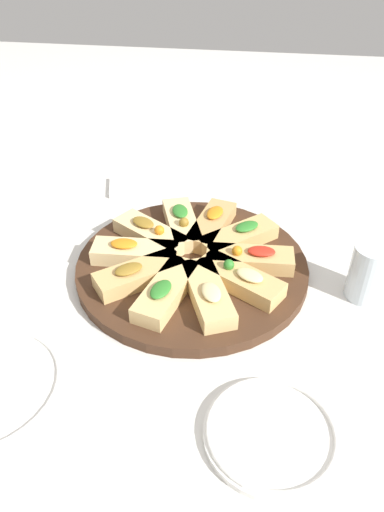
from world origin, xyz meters
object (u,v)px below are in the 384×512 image
at_px(plate_left, 271,433).
at_px(napkin_stack, 132,186).
at_px(water_glass, 369,272).
at_px(serving_board, 192,267).

height_order(plate_left, napkin_stack, plate_left).
bearing_deg(napkin_stack, water_glass, 147.91).
bearing_deg(plate_left, serving_board, -65.08).
distance_m(serving_board, water_glass, 0.32).
bearing_deg(water_glass, napkin_stack, -32.09).
xyz_separation_m(plate_left, napkin_stack, (0.34, -0.63, -0.00)).
bearing_deg(water_glass, serving_board, -4.29).
relative_size(serving_board, napkin_stack, 4.18).
distance_m(serving_board, plate_left, 0.37).
height_order(serving_board, napkin_stack, serving_board).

